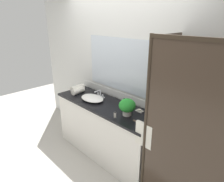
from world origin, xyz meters
TOP-DOWN VIEW (x-y plane):
  - ground_plane at (0.00, 0.00)m, footprint 8.00×8.00m
  - wall_back_with_mirror at (0.00, 0.34)m, footprint 4.40×0.06m
  - vanity_cabinet at (0.00, 0.01)m, footprint 1.80×0.58m
  - shower_enclosure at (1.28, -0.19)m, footprint 1.20×0.59m
  - sink_basin at (-0.26, -0.04)m, footprint 0.42×0.29m
  - faucet at (-0.26, 0.12)m, footprint 0.17×0.14m
  - potted_plant at (0.47, -0.03)m, footprint 0.23×0.23m
  - soap_dish at (0.52, 0.17)m, footprint 0.10×0.07m
  - amenity_bottle_body_wash at (0.21, 0.19)m, footprint 0.02×0.02m
  - amenity_bottle_shampoo at (0.41, -0.20)m, footprint 0.03×0.03m
  - rolled_towel_near_edge at (-0.76, 0.03)m, footprint 0.12×0.25m
  - rolled_towel_middle at (-0.65, -0.03)m, footprint 0.13×0.25m

SIDE VIEW (x-z plane):
  - ground_plane at x=0.00m, z-range 0.00..0.00m
  - vanity_cabinet at x=0.00m, z-range 0.00..0.90m
  - soap_dish at x=0.52m, z-range 0.90..0.93m
  - sink_basin at x=-0.26m, z-range 0.90..0.96m
  - amenity_bottle_shampoo at x=0.41m, z-range 0.90..0.98m
  - faucet at x=-0.26m, z-range 0.88..1.01m
  - amenity_bottle_body_wash at x=0.21m, z-range 0.90..1.00m
  - rolled_towel_middle at x=-0.65m, z-range 0.90..1.00m
  - rolled_towel_near_edge at x=-0.76m, z-range 0.90..1.01m
  - shower_enclosure at x=1.28m, z-range 0.02..2.02m
  - potted_plant at x=0.47m, z-range 0.92..1.15m
  - wall_back_with_mirror at x=0.00m, z-range 0.00..2.60m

